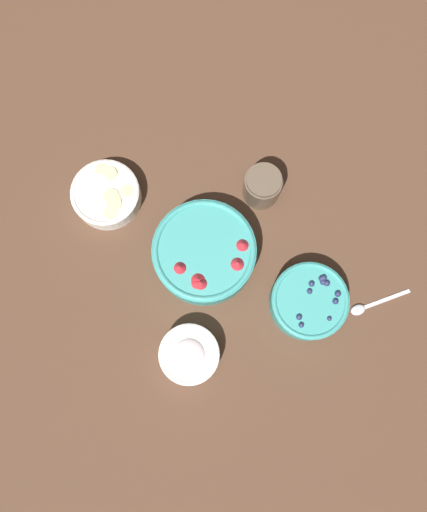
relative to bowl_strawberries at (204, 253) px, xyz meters
name	(u,v)px	position (x,y,z in m)	size (l,w,h in m)	color
ground_plane	(215,247)	(-0.01, 0.03, -0.04)	(4.00, 4.00, 0.00)	#4C3323
bowl_strawberries	(204,253)	(0.00, 0.00, 0.00)	(0.22, 0.22, 0.09)	teal
bowl_blueberries	(309,301)	(0.20, 0.13, -0.01)	(0.16, 0.16, 0.06)	teal
bowl_bananas	(106,194)	(-0.23, -0.11, -0.02)	(0.15, 0.15, 0.05)	silver
bowl_cream	(189,354)	(0.16, -0.14, -0.01)	(0.12, 0.12, 0.06)	white
jar_chocolate	(262,187)	(-0.05, 0.18, 0.00)	(0.08, 0.08, 0.09)	brown
spoon	(369,306)	(0.28, 0.23, -0.04)	(0.05, 0.14, 0.01)	silver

